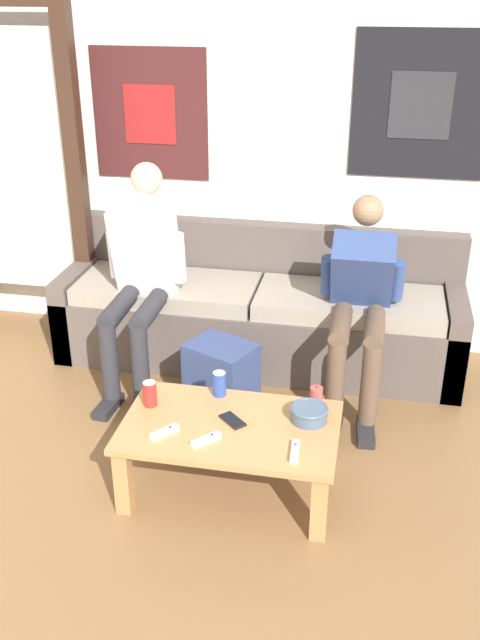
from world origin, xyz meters
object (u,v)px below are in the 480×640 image
object	(u,v)px
backpack	(220,382)
cell_phone	(232,420)
person_seated_teen	(360,297)
game_controller_near_left	(206,440)
coffee_table	(230,436)
game_controller_far_center	(164,432)
person_seated_adult	(141,271)
drink_can_blue	(219,384)
pillar_candle	(316,396)
drink_can_red	(150,394)
ceramic_bowl	(309,413)
game_controller_near_right	(295,451)
couch	(258,315)

from	to	relation	value
backpack	cell_phone	distance (m)	0.64
person_seated_teen	game_controller_near_left	world-z (taller)	person_seated_teen
coffee_table	game_controller_far_center	xyz separation A→B (m)	(-0.27, -0.13, 0.08)
coffee_table	person_seated_adult	distance (m)	1.27
drink_can_blue	person_seated_teen	bearing A→B (deg)	50.12
backpack	person_seated_teen	bearing A→B (deg)	28.00
pillar_candle	drink_can_red	world-z (taller)	drink_can_red
person_seated_adult	drink_can_red	distance (m)	0.97
backpack	ceramic_bowl	distance (m)	0.77
ceramic_bowl	game_controller_near_right	size ratio (longest dim) A/B	1.22
couch	game_controller_near_right	bearing A→B (deg)	-74.34
game_controller_near_left	game_controller_far_center	xyz separation A→B (m)	(-0.20, 0.02, 0.00)
person_seated_adult	game_controller_far_center	bearing A→B (deg)	-67.52
person_seated_teen	game_controller_near_right	world-z (taller)	person_seated_teen
person_seated_adult	ceramic_bowl	xyz separation A→B (m)	(1.07, -0.86, -0.28)
pillar_candle	game_controller_far_center	size ratio (longest dim) A/B	0.80
game_controller_far_center	drink_can_red	bearing A→B (deg)	121.43
cell_phone	coffee_table	bearing A→B (deg)	-100.81
pillar_candle	drink_can_red	distance (m)	0.79
drink_can_red	game_controller_near_right	size ratio (longest dim) A/B	0.85
pillar_candle	drink_can_red	xyz separation A→B (m)	(-0.77, -0.15, 0.01)
person_seated_teen	cell_phone	bearing A→B (deg)	-118.23
game_controller_near_left	cell_phone	size ratio (longest dim) A/B	0.89
couch	backpack	distance (m)	0.72
pillar_candle	game_controller_near_left	bearing A→B (deg)	-138.33
game_controller_near_left	cell_phone	world-z (taller)	game_controller_near_left
person_seated_teen	game_controller_far_center	xyz separation A→B (m)	(-0.80, -1.13, -0.24)
couch	backpack	xyz separation A→B (m)	(-0.09, -0.70, -0.08)
cell_phone	game_controller_near_left	bearing A→B (deg)	-114.19
couch	ceramic_bowl	xyz separation A→B (m)	(0.45, -1.22, 0.11)
person_seated_teen	backpack	distance (m)	0.90
couch	ceramic_bowl	size ratio (longest dim) A/B	13.98
backpack	cell_phone	xyz separation A→B (m)	(0.19, -0.59, 0.16)
couch	drink_can_blue	bearing A→B (deg)	-90.33
game_controller_near_left	game_controller_near_right	xyz separation A→B (m)	(0.39, -0.01, 0.00)
person_seated_teen	person_seated_adult	bearing A→B (deg)	-178.53
person_seated_adult	couch	bearing A→B (deg)	29.70
drink_can_red	game_controller_near_left	distance (m)	0.41
ceramic_bowl	drink_can_red	xyz separation A→B (m)	(-0.75, -0.02, 0.02)
ceramic_bowl	drink_can_blue	world-z (taller)	drink_can_blue
ceramic_bowl	game_controller_near_right	xyz separation A→B (m)	(-0.03, -0.27, -0.03)
person_seated_teen	game_controller_far_center	world-z (taller)	person_seated_teen
ceramic_bowl	game_controller_near_right	bearing A→B (deg)	-96.45
drink_can_blue	game_controller_near_right	world-z (taller)	drink_can_blue
drink_can_red	game_controller_far_center	distance (m)	0.27
person_seated_teen	ceramic_bowl	bearing A→B (deg)	-101.27
person_seated_adult	drink_can_blue	world-z (taller)	person_seated_adult
coffee_table	cell_phone	distance (m)	0.07
cell_phone	pillar_candle	bearing A→B (deg)	30.60
person_seated_adult	pillar_candle	size ratio (longest dim) A/B	11.82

